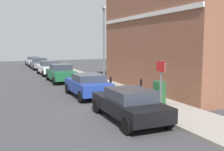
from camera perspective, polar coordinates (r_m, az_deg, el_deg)
ground at (r=12.62m, az=1.59°, el=-7.40°), size 80.00×80.00×0.00m
sidewalk at (r=18.75m, az=-0.97°, el=-2.45°), size 2.55×30.00×0.15m
corner_building at (r=19.25m, az=16.56°, el=9.61°), size 7.99×11.28×8.25m
car_black at (r=10.72m, az=3.78°, el=-6.17°), size 1.93×4.24×1.32m
car_blue at (r=15.48m, az=-5.31°, el=-2.01°), size 1.91×3.97×1.37m
car_green at (r=21.82m, az=-11.15°, el=0.57°), size 1.87×3.97×1.49m
car_white at (r=27.09m, az=-13.70°, el=1.66°), size 1.91×4.08×1.44m
car_grey at (r=33.60m, az=-15.67°, el=2.57°), size 1.96×3.98×1.43m
car_silver at (r=39.36m, az=-16.91°, el=3.07°), size 1.82×4.41×1.33m
utility_cabinet at (r=13.10m, az=10.30°, el=-3.94°), size 0.46×0.61×1.15m
bollard_near_cabinet at (r=14.77m, az=6.38°, el=-2.55°), size 0.14×0.14×1.04m
bollard_far_kerb at (r=15.61m, az=-0.29°, el=-2.00°), size 0.14×0.14×1.04m
street_sign at (r=11.11m, az=10.62°, el=-0.75°), size 0.08×0.60×2.30m
lamppost at (r=19.36m, az=-1.80°, el=7.44°), size 0.20×0.44×5.72m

